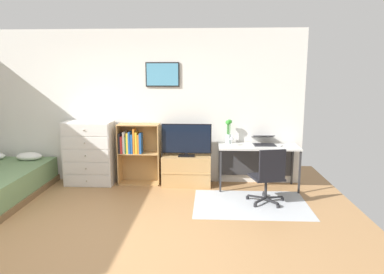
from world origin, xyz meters
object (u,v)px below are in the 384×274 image
(office_chair, at_px, (269,175))
(computer_mouse, at_px, (281,145))
(tv_stand, at_px, (187,171))
(desk, at_px, (258,153))
(wine_glass, at_px, (232,138))
(bookshelf, at_px, (136,149))
(laptop, at_px, (264,141))
(bamboo_vase, at_px, (229,130))
(dresser, at_px, (90,153))
(television, at_px, (186,140))

(office_chair, height_order, computer_mouse, office_chair)
(tv_stand, distance_m, desk, 1.27)
(desk, xyz_separation_m, wine_glass, (-0.46, -0.10, 0.27))
(bookshelf, height_order, tv_stand, bookshelf)
(office_chair, height_order, laptop, laptop)
(computer_mouse, distance_m, bamboo_vase, 0.92)
(dresser, xyz_separation_m, computer_mouse, (3.30, -0.09, 0.19))
(television, distance_m, office_chair, 1.57)
(desk, distance_m, bamboo_vase, 0.64)
(tv_stand, bearing_deg, bookshelf, 176.83)
(dresser, height_order, office_chair, dresser)
(desk, bearing_deg, bamboo_vase, 167.85)
(tv_stand, relative_size, desk, 0.63)
(dresser, distance_m, television, 1.73)
(dresser, bearing_deg, laptop, 0.87)
(bookshelf, distance_m, office_chair, 2.37)
(wine_glass, bearing_deg, television, 173.61)
(bookshelf, height_order, bamboo_vase, bamboo_vase)
(bookshelf, distance_m, laptop, 2.24)
(television, height_order, desk, television)
(office_chair, bearing_deg, laptop, 72.83)
(tv_stand, distance_m, bamboo_vase, 1.03)
(wine_glass, bearing_deg, bamboo_vase, 101.70)
(television, relative_size, office_chair, 1.00)
(bookshelf, relative_size, television, 1.25)
(television, bearing_deg, computer_mouse, -2.83)
(laptop, bearing_deg, bookshelf, 177.24)
(laptop, bearing_deg, desk, -162.35)
(bookshelf, xyz_separation_m, laptop, (2.23, -0.02, 0.17))
(dresser, distance_m, laptop, 3.05)
(computer_mouse, bearing_deg, desk, 165.51)
(desk, bearing_deg, dresser, -179.84)
(television, height_order, office_chair, television)
(desk, distance_m, laptop, 0.23)
(bookshelf, xyz_separation_m, office_chair, (2.19, -0.91, -0.18))
(dresser, bearing_deg, desk, 0.16)
(bamboo_vase, bearing_deg, computer_mouse, -13.14)
(television, relative_size, laptop, 2.10)
(bookshelf, height_order, laptop, bookshelf)
(office_chair, bearing_deg, desk, 79.69)
(television, bearing_deg, tv_stand, 90.00)
(bamboo_vase, bearing_deg, television, -170.38)
(bamboo_vase, bearing_deg, laptop, -6.58)
(office_chair, distance_m, wine_glass, 1.00)
(laptop, xyz_separation_m, computer_mouse, (0.26, -0.13, -0.05))
(bookshelf, relative_size, office_chair, 1.25)
(computer_mouse, xyz_separation_m, bamboo_vase, (-0.86, 0.20, 0.23))
(laptop, bearing_deg, dresser, 178.60)
(desk, bearing_deg, laptop, 19.91)
(tv_stand, distance_m, computer_mouse, 1.67)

